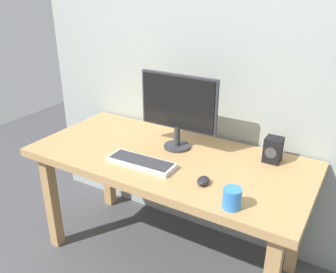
% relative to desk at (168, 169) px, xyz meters
% --- Properties ---
extents(ground_plane, '(6.00, 6.00, 0.00)m').
position_rel_desk_xyz_m(ground_plane, '(0.00, 0.00, -0.65)').
color(ground_plane, '#4C4C51').
extents(wall_back, '(2.51, 0.04, 3.00)m').
position_rel_desk_xyz_m(wall_back, '(0.00, 0.42, 0.85)').
color(wall_back, '#9EA8A3').
rests_on(wall_back, ground_plane).
extents(desk, '(1.63, 0.77, 0.74)m').
position_rel_desk_xyz_m(desk, '(0.00, 0.00, 0.00)').
color(desk, tan).
rests_on(desk, ground_plane).
extents(monitor, '(0.49, 0.16, 0.45)m').
position_rel_desk_xyz_m(monitor, '(-0.01, 0.13, 0.35)').
color(monitor, '#333338').
rests_on(monitor, desk).
extents(keyboard_primary, '(0.39, 0.14, 0.03)m').
position_rel_desk_xyz_m(keyboard_primary, '(-0.07, -0.17, 0.10)').
color(keyboard_primary, silver).
rests_on(keyboard_primary, desk).
extents(mouse, '(0.07, 0.09, 0.04)m').
position_rel_desk_xyz_m(mouse, '(0.31, -0.18, 0.11)').
color(mouse, '#232328').
rests_on(mouse, desk).
extents(speaker_right, '(0.09, 0.10, 0.14)m').
position_rel_desk_xyz_m(speaker_right, '(0.54, 0.24, 0.16)').
color(speaker_right, black).
rests_on(speaker_right, desk).
extents(coffee_mug, '(0.08, 0.08, 0.10)m').
position_rel_desk_xyz_m(coffee_mug, '(0.51, -0.30, 0.14)').
color(coffee_mug, '#337FD8').
rests_on(coffee_mug, desk).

